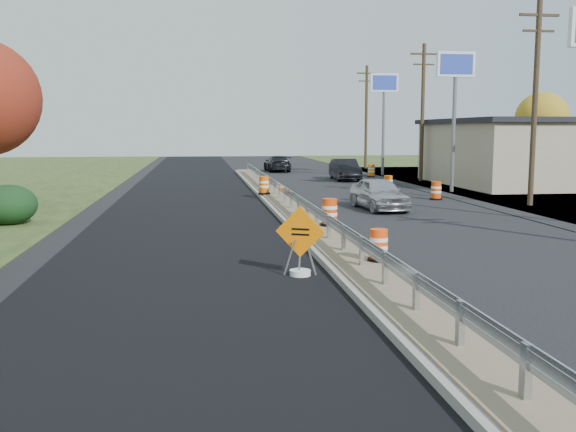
{
  "coord_description": "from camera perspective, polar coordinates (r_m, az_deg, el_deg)",
  "views": [
    {
      "loc": [
        -3.95,
        -19.06,
        3.51
      ],
      "look_at": [
        -1.43,
        -1.2,
        1.1
      ],
      "focal_mm": 40.0,
      "sensor_mm": 36.0,
      "label": 1
    }
  ],
  "objects": [
    {
      "name": "barrel_median_mid",
      "position": [
        22.25,
        3.72,
        0.29
      ],
      "size": [
        0.64,
        0.64,
        0.94
      ],
      "color": "black",
      "rests_on": "median"
    },
    {
      "name": "milled_overlay",
      "position": [
        29.28,
        -8.84,
        0.64
      ],
      "size": [
        7.2,
        120.0,
        0.01
      ],
      "primitive_type": "cube",
      "color": "black",
      "rests_on": "ground"
    },
    {
      "name": "pylon_sign_north",
      "position": [
        51.23,
        8.54,
        10.84
      ],
      "size": [
        2.2,
        0.3,
        7.9
      ],
      "color": "slate",
      "rests_on": "ground"
    },
    {
      "name": "car_silver",
      "position": [
        28.93,
        8.09,
        1.99
      ],
      "size": [
        2.03,
        4.34,
        1.44
      ],
      "primitive_type": "imported",
      "rotation": [
        0.0,
        0.0,
        0.08
      ],
      "color": "#BAB9BE",
      "rests_on": "ground"
    },
    {
      "name": "car_dark_mid",
      "position": [
        45.96,
        5.08,
        4.14
      ],
      "size": [
        1.77,
        4.66,
        1.52
      ],
      "primitive_type": "imported",
      "rotation": [
        0.0,
        0.0,
        -0.04
      ],
      "color": "black",
      "rests_on": "ground"
    },
    {
      "name": "barrel_median_near",
      "position": [
        16.38,
        8.07,
        -2.63
      ],
      "size": [
        0.55,
        0.55,
        0.81
      ],
      "color": "black",
      "rests_on": "median"
    },
    {
      "name": "barrel_shoulder_near",
      "position": [
        33.62,
        13.03,
        2.18
      ],
      "size": [
        0.63,
        0.63,
        0.93
      ],
      "color": "black",
      "rests_on": "ground"
    },
    {
      "name": "barrel_median_far",
      "position": [
        33.36,
        -2.14,
        2.72
      ],
      "size": [
        0.63,
        0.63,
        0.92
      ],
      "color": "black",
      "rests_on": "median"
    },
    {
      "name": "guardrail",
      "position": [
        28.48,
        -0.0,
        2.0
      ],
      "size": [
        0.1,
        46.15,
        0.72
      ],
      "color": "silver",
      "rests_on": "median"
    },
    {
      "name": "utility_pole_north",
      "position": [
        60.1,
        6.97,
        8.9
      ],
      "size": [
        1.9,
        0.26,
        9.4
      ],
      "color": "#473523",
      "rests_on": "ground"
    },
    {
      "name": "caution_sign",
      "position": [
        15.56,
        1.09,
        -3.79
      ],
      "size": [
        1.14,
        0.54,
        1.71
      ],
      "rotation": [
        0.0,
        0.0,
        -0.43
      ],
      "color": "white",
      "rests_on": "ground"
    },
    {
      "name": "car_dark_far",
      "position": [
        55.61,
        -0.96,
        4.69
      ],
      "size": [
        2.03,
        4.78,
        1.37
      ],
      "primitive_type": "imported",
      "rotation": [
        0.0,
        0.0,
        3.16
      ],
      "color": "black",
      "rests_on": "ground"
    },
    {
      "name": "hedge_north",
      "position": [
        26.18,
        -23.59,
        0.94
      ],
      "size": [
        2.09,
        2.09,
        1.52
      ],
      "primitive_type": "ellipsoid",
      "color": "black",
      "rests_on": "ground"
    },
    {
      "name": "ground",
      "position": [
        19.78,
        3.63,
        -2.63
      ],
      "size": [
        140.0,
        140.0,
        0.0
      ],
      "primitive_type": "plane",
      "color": "black",
      "rests_on": "ground"
    },
    {
      "name": "tree_far_yellow",
      "position": [
        60.94,
        21.65,
        8.04
      ],
      "size": [
        4.62,
        4.62,
        6.86
      ],
      "color": "#473523",
      "rests_on": "ground"
    },
    {
      "name": "median",
      "position": [
        27.56,
        0.28,
        0.52
      ],
      "size": [
        1.6,
        55.0,
        0.23
      ],
      "color": "gray",
      "rests_on": "ground"
    },
    {
      "name": "barrel_shoulder_far",
      "position": [
        49.54,
        7.41,
        4.0
      ],
      "size": [
        0.65,
        0.65,
        0.95
      ],
      "color": "black",
      "rests_on": "ground"
    },
    {
      "name": "utility_pole_nmid",
      "position": [
        45.77,
        11.87,
        9.22
      ],
      "size": [
        1.9,
        0.26,
        9.4
      ],
      "color": "#473523",
      "rests_on": "ground"
    },
    {
      "name": "pylon_sign_mid",
      "position": [
        38.04,
        14.66,
        11.83
      ],
      "size": [
        2.2,
        0.3,
        7.9
      ],
      "color": "slate",
      "rests_on": "ground"
    },
    {
      "name": "barrel_shoulder_mid",
      "position": [
        37.75,
        8.89,
        2.85
      ],
      "size": [
        0.63,
        0.63,
        0.92
      ],
      "color": "black",
      "rests_on": "ground"
    },
    {
      "name": "utility_pole_smid",
      "position": [
        32.07,
        21.11,
        9.65
      ],
      "size": [
        1.9,
        0.26,
        9.4
      ],
      "color": "#473523",
      "rests_on": "ground"
    }
  ]
}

